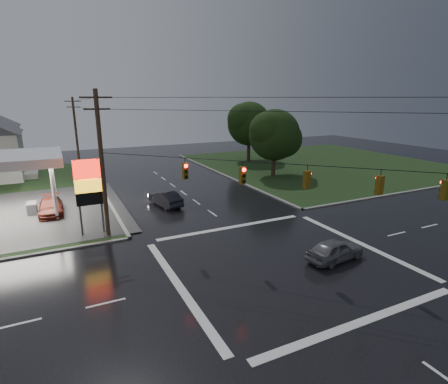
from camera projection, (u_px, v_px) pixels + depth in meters
name	position (u px, v px, depth m)	size (l,w,h in m)	color
ground	(281.00, 261.00, 22.87)	(120.00, 120.00, 0.00)	black
grass_ne	(321.00, 164.00, 56.39)	(36.00, 36.00, 0.08)	black
pylon_sign	(89.00, 184.00, 26.52)	(2.00, 0.35, 6.00)	#59595E
utility_pole_nw	(102.00, 163.00, 25.62)	(2.20, 0.32, 11.00)	#382619
utility_pole_n	(76.00, 133.00, 50.44)	(2.20, 0.32, 10.50)	#382619
traffic_signals	(286.00, 164.00, 21.17)	(26.87, 26.87, 1.47)	black
tree_ne_near	(275.00, 135.00, 46.48)	(7.99, 6.80, 8.98)	black
tree_ne_far	(250.00, 124.00, 58.00)	(8.46, 7.20, 9.80)	black
car_north	(165.00, 198.00, 34.53)	(1.59, 4.57, 1.51)	black
car_crossing	(335.00, 250.00, 22.93)	(1.70, 4.21, 1.44)	slate
car_pump	(51.00, 207.00, 31.97)	(2.04, 5.01, 1.45)	#5B1E14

